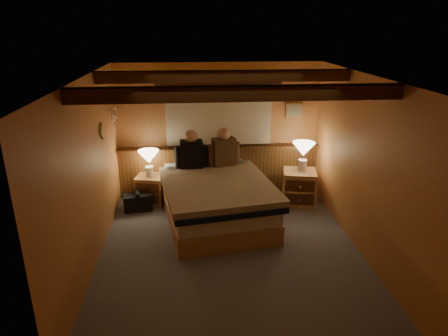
{
  "coord_description": "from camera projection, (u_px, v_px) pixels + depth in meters",
  "views": [
    {
      "loc": [
        -0.52,
        -4.82,
        3.01
      ],
      "look_at": [
        -0.06,
        0.4,
        1.11
      ],
      "focal_mm": 32.0,
      "sensor_mm": 36.0,
      "label": 1
    }
  ],
  "objects": [
    {
      "name": "floor",
      "position": [
        230.0,
        252.0,
        5.58
      ],
      "size": [
        4.2,
        4.2,
        0.0
      ],
      "primitive_type": "plane",
      "color": "slate",
      "rests_on": "ground"
    },
    {
      "name": "ceiling",
      "position": [
        232.0,
        78.0,
        4.76
      ],
      "size": [
        4.2,
        4.2,
        0.0
      ],
      "primitive_type": "plane",
      "rotation": [
        3.14,
        0.0,
        0.0
      ],
      "color": "gold",
      "rests_on": "wall_back"
    },
    {
      "name": "wall_back",
      "position": [
        219.0,
        131.0,
        7.14
      ],
      "size": [
        3.6,
        0.0,
        3.6
      ],
      "primitive_type": "plane",
      "rotation": [
        1.57,
        0.0,
        0.0
      ],
      "color": "#DE8D4F",
      "rests_on": "floor"
    },
    {
      "name": "wall_left",
      "position": [
        89.0,
        176.0,
        5.02
      ],
      "size": [
        0.0,
        4.2,
        4.2
      ],
      "primitive_type": "plane",
      "rotation": [
        1.57,
        0.0,
        1.57
      ],
      "color": "#DE8D4F",
      "rests_on": "floor"
    },
    {
      "name": "wall_right",
      "position": [
        365.0,
        167.0,
        5.32
      ],
      "size": [
        0.0,
        4.2,
        4.2
      ],
      "primitive_type": "plane",
      "rotation": [
        1.57,
        0.0,
        -1.57
      ],
      "color": "#DE8D4F",
      "rests_on": "floor"
    },
    {
      "name": "wall_front",
      "position": [
        258.0,
        262.0,
        3.21
      ],
      "size": [
        3.6,
        0.0,
        3.6
      ],
      "primitive_type": "plane",
      "rotation": [
        -1.57,
        0.0,
        0.0
      ],
      "color": "#DE8D4F",
      "rests_on": "floor"
    },
    {
      "name": "wainscot",
      "position": [
        219.0,
        170.0,
        7.32
      ],
      "size": [
        3.6,
        0.23,
        0.94
      ],
      "color": "brown",
      "rests_on": "wall_back"
    },
    {
      "name": "curtain_window",
      "position": [
        219.0,
        114.0,
        6.96
      ],
      "size": [
        2.18,
        0.09,
        1.11
      ],
      "color": "#472B11",
      "rests_on": "wall_back"
    },
    {
      "name": "ceiling_beams",
      "position": [
        230.0,
        84.0,
        4.94
      ],
      "size": [
        3.6,
        1.65,
        0.16
      ],
      "color": "#472B11",
      "rests_on": "ceiling"
    },
    {
      "name": "coat_rail",
      "position": [
        113.0,
        113.0,
        6.35
      ],
      "size": [
        0.05,
        0.55,
        0.24
      ],
      "color": "white",
      "rests_on": "wall_left"
    },
    {
      "name": "framed_print",
      "position": [
        294.0,
        111.0,
        7.11
      ],
      "size": [
        0.3,
        0.04,
        0.25
      ],
      "color": "tan",
      "rests_on": "wall_back"
    },
    {
      "name": "bed",
      "position": [
        216.0,
        200.0,
        6.33
      ],
      "size": [
        1.9,
        2.3,
        0.71
      ],
      "rotation": [
        0.0,
        0.0,
        0.16
      ],
      "color": "#B77F4E",
      "rests_on": "floor"
    },
    {
      "name": "nightstand_left",
      "position": [
        151.0,
        189.0,
        7.05
      ],
      "size": [
        0.53,
        0.5,
        0.5
      ],
      "rotation": [
        0.0,
        0.0,
        -0.21
      ],
      "color": "#B77F4E",
      "rests_on": "floor"
    },
    {
      "name": "nightstand_right",
      "position": [
        299.0,
        187.0,
        7.0
      ],
      "size": [
        0.64,
        0.6,
        0.61
      ],
      "rotation": [
        0.0,
        0.0,
        -0.21
      ],
      "color": "#B77F4E",
      "rests_on": "floor"
    },
    {
      "name": "lamp_left",
      "position": [
        149.0,
        158.0,
        6.84
      ],
      "size": [
        0.36,
        0.36,
        0.47
      ],
      "color": "white",
      "rests_on": "nightstand_left"
    },
    {
      "name": "lamp_right",
      "position": [
        303.0,
        151.0,
        6.82
      ],
      "size": [
        0.38,
        0.38,
        0.5
      ],
      "color": "white",
      "rests_on": "nightstand_right"
    },
    {
      "name": "person_left",
      "position": [
        191.0,
        152.0,
        6.7
      ],
      "size": [
        0.56,
        0.24,
        0.68
      ],
      "rotation": [
        0.0,
        0.0,
        0.04
      ],
      "color": "black",
      "rests_on": "bed"
    },
    {
      "name": "person_right",
      "position": [
        224.0,
        150.0,
        6.81
      ],
      "size": [
        0.55,
        0.31,
        0.69
      ],
      "rotation": [
        0.0,
        0.0,
        0.25
      ],
      "color": "#4C331E",
      "rests_on": "bed"
    },
    {
      "name": "duffel_bag",
      "position": [
        138.0,
        201.0,
        6.82
      ],
      "size": [
        0.52,
        0.37,
        0.34
      ],
      "rotation": [
        0.0,
        0.0,
        0.21
      ],
      "color": "black",
      "rests_on": "floor"
    }
  ]
}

